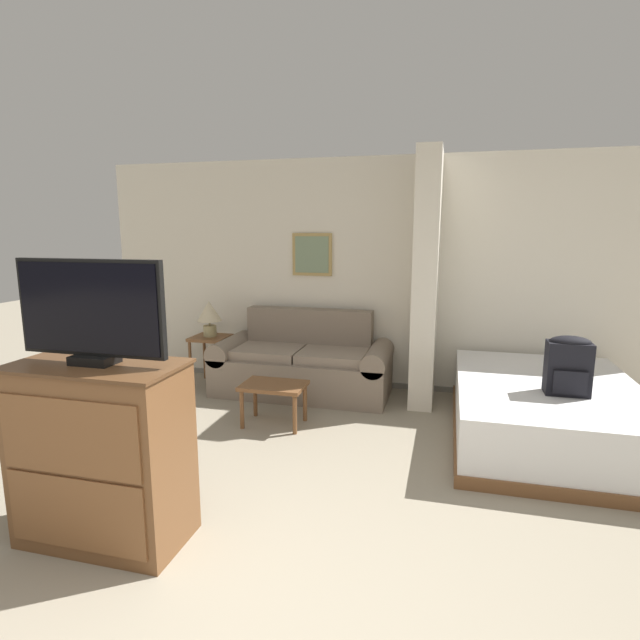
# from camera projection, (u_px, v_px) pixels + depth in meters

# --- Properties ---
(wall_back) EXTENTS (6.60, 0.16, 2.60)m
(wall_back) POSITION_uv_depth(u_px,v_px,m) (378.00, 275.00, 5.67)
(wall_back) COLOR silver
(wall_back) RESTS_ON ground_plane
(wall_partition_pillar) EXTENTS (0.24, 0.72, 2.60)m
(wall_partition_pillar) POSITION_uv_depth(u_px,v_px,m) (426.00, 280.00, 5.13)
(wall_partition_pillar) COLOR silver
(wall_partition_pillar) RESTS_ON ground_plane
(couch) EXTENTS (1.95, 0.84, 0.91)m
(couch) POSITION_uv_depth(u_px,v_px,m) (303.00, 364.00, 5.58)
(couch) COLOR gray
(couch) RESTS_ON ground_plane
(coffee_table) EXTENTS (0.59, 0.41, 0.40)m
(coffee_table) POSITION_uv_depth(u_px,v_px,m) (274.00, 390.00, 4.64)
(coffee_table) COLOR brown
(coffee_table) RESTS_ON ground_plane
(side_table) EXTENTS (0.41, 0.41, 0.58)m
(side_table) POSITION_uv_depth(u_px,v_px,m) (211.00, 345.00, 5.86)
(side_table) COLOR brown
(side_table) RESTS_ON ground_plane
(table_lamp) EXTENTS (0.28, 0.28, 0.42)m
(table_lamp) POSITION_uv_depth(u_px,v_px,m) (209.00, 314.00, 5.79)
(table_lamp) COLOR tan
(table_lamp) RESTS_ON side_table
(tv_dresser) EXTENTS (0.98, 0.51, 1.07)m
(tv_dresser) POSITION_uv_depth(u_px,v_px,m) (102.00, 453.00, 2.89)
(tv_dresser) COLOR brown
(tv_dresser) RESTS_ON ground_plane
(tv) EXTENTS (0.90, 0.16, 0.59)m
(tv) POSITION_uv_depth(u_px,v_px,m) (90.00, 312.00, 2.74)
(tv) COLOR black
(tv) RESTS_ON tv_dresser
(bed) EXTENTS (1.52, 2.14, 0.51)m
(bed) POSITION_uv_depth(u_px,v_px,m) (545.00, 410.00, 4.34)
(bed) COLOR brown
(bed) RESTS_ON ground_plane
(backpack) EXTENTS (0.33, 0.22, 0.48)m
(backpack) POSITION_uv_depth(u_px,v_px,m) (568.00, 364.00, 3.94)
(backpack) COLOR black
(backpack) RESTS_ON bed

